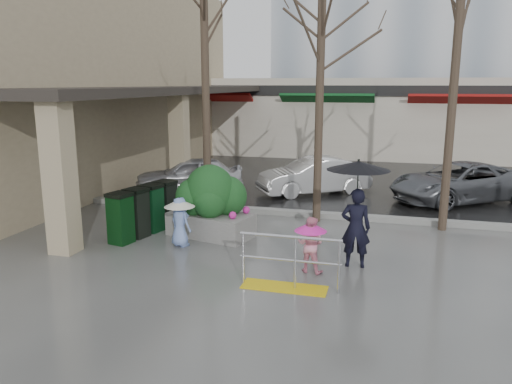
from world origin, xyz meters
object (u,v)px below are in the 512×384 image
at_px(car_b, 314,176).
at_px(child_blue, 180,217).
at_px(tree_mideast, 458,36).
at_px(car_c, 459,182).
at_px(news_boxes, 144,210).
at_px(tree_midwest, 322,24).
at_px(woman, 357,202).
at_px(planter, 211,202).
at_px(child_pink, 310,241).
at_px(handrail, 288,269).
at_px(tree_west, 204,33).
at_px(car_a, 190,175).

bearing_deg(car_b, child_blue, -51.59).
distance_m(tree_mideast, car_b, 6.71).
height_order(car_b, car_c, same).
bearing_deg(news_boxes, tree_midwest, 43.59).
xyz_separation_m(tree_mideast, car_b, (-3.90, 3.46, -4.23)).
relative_size(woman, news_boxes, 1.01).
distance_m(planter, news_boxes, 1.72).
xyz_separation_m(tree_mideast, woman, (-2.02, -3.32, -3.48)).
distance_m(tree_midwest, child_blue, 6.10).
bearing_deg(car_c, child_pink, -61.00).
xyz_separation_m(woman, car_b, (-1.88, 6.77, -0.75)).
height_order(handrail, child_blue, child_blue).
bearing_deg(woman, tree_west, -41.80).
bearing_deg(news_boxes, car_a, 112.42).
bearing_deg(child_blue, planter, -88.09).
xyz_separation_m(child_pink, news_boxes, (-4.45, 1.50, -0.04)).
relative_size(tree_midwest, child_blue, 5.98).
relative_size(news_boxes, car_a, 0.61).
xyz_separation_m(handrail, child_blue, (-2.93, 1.79, 0.33)).
relative_size(car_a, car_b, 0.97).
bearing_deg(tree_mideast, child_pink, -126.70).
bearing_deg(tree_midwest, car_a, 152.40).
xyz_separation_m(tree_west, planter, (0.85, -2.05, -4.22)).
distance_m(tree_west, car_c, 9.23).
relative_size(tree_west, tree_mideast, 1.05).
relative_size(handrail, child_blue, 1.62).
height_order(tree_midwest, car_b, tree_midwest).
xyz_separation_m(tree_midwest, child_blue, (-2.76, -3.01, -4.53)).
bearing_deg(woman, car_b, -79.77).
distance_m(handrail, car_c, 9.22).
bearing_deg(car_b, car_a, -110.48).
bearing_deg(handrail, tree_midwest, 91.91).
distance_m(handrail, tree_mideast, 7.28).
xyz_separation_m(handrail, news_boxes, (-4.18, 2.44, 0.24)).
bearing_deg(car_a, handrail, 12.83).
xyz_separation_m(child_pink, car_c, (3.64, 7.40, -0.03)).
relative_size(tree_west, tree_midwest, 0.97).
bearing_deg(car_b, tree_mideast, 15.36).
distance_m(child_blue, car_c, 9.47).
distance_m(handrail, woman, 2.11).
relative_size(news_boxes, car_b, 0.59).
height_order(tree_mideast, woman, tree_mideast).
bearing_deg(woman, tree_midwest, -74.22).
bearing_deg(handrail, tree_mideast, 56.81).
bearing_deg(news_boxes, planter, 23.66).
height_order(planter, car_a, planter).
height_order(child_blue, car_b, car_b).
bearing_deg(car_b, car_c, 57.92).
relative_size(tree_west, car_b, 1.78).
xyz_separation_m(news_boxes, car_a, (-0.79, 4.87, 0.02)).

